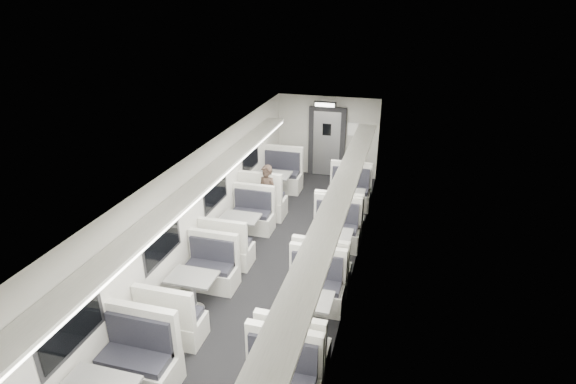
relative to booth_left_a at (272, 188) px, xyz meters
The scene contains 17 objects.
room 3.85m from the booth_left_a, 74.59° to the right, with size 3.24×12.24×2.64m.
booth_left_a is the anchor object (origin of this frame).
booth_left_b 2.35m from the booth_left_a, 90.00° to the right, with size 0.99×2.01×1.08m.
booth_left_c 4.64m from the booth_left_a, 90.00° to the right, with size 0.98×1.99×1.06m.
booth_right_a 2.08m from the booth_left_a, 15.83° to the right, with size 1.07×2.18×1.17m.
booth_right_b 3.29m from the booth_left_a, 52.56° to the right, with size 1.04×2.10×1.13m.
booth_right_c 5.15m from the booth_left_a, 67.14° to the right, with size 1.01×2.05×1.10m.
passenger 1.24m from the booth_left_a, 78.98° to the right, with size 0.54×0.35×1.47m, color black.
window_a 1.08m from the booth_left_a, 154.94° to the right, with size 0.02×1.18×0.84m, color black.
window_b 2.65m from the booth_left_a, 101.36° to the right, with size 0.02×1.18×0.84m, color black.
window_c 4.75m from the booth_left_a, 96.02° to the right, with size 0.02×1.18×0.84m, color black.
window_d 6.91m from the booth_left_a, 94.09° to the right, with size 0.02×1.18×0.84m, color black.
luggage_rack_left 4.21m from the booth_left_a, 93.56° to the right, with size 0.46×10.40×0.09m.
luggage_rack_right 4.77m from the booth_left_a, 60.26° to the right, with size 0.46×10.40×0.09m.
vestibule_door 2.59m from the booth_left_a, 66.54° to the left, with size 1.10×0.13×2.10m.
exit_sign 2.79m from the booth_left_a, 61.16° to the left, with size 0.62×0.12×0.16m.
wall_notice 3.08m from the booth_left_a, 52.63° to the left, with size 0.32×0.02×0.40m, color white.
Camera 1 is at (2.24, -6.74, 5.04)m, focal length 28.00 mm.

